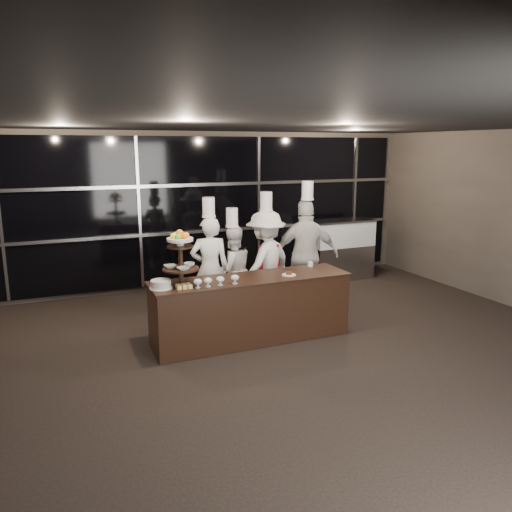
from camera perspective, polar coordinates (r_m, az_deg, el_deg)
name	(u,v)px	position (r m, az deg, el deg)	size (l,w,h in m)	color
room	(339,264)	(5.31, 9.46, -0.92)	(10.00, 10.00, 10.00)	black
window_wall	(201,210)	(9.77, -6.26, 5.22)	(8.60, 0.10, 2.80)	black
buffet_counter	(251,308)	(7.11, -0.54, -6.01)	(2.84, 0.74, 0.92)	black
display_stand	(180,254)	(6.57, -8.64, 0.22)	(0.48, 0.48, 0.74)	black
compotes	(215,280)	(6.55, -4.67, -2.75)	(0.62, 0.11, 0.12)	silver
layer_cake	(161,284)	(6.55, -10.82, -3.20)	(0.30, 0.30, 0.11)	white
pastry_squares	(184,286)	(6.51, -8.24, -3.44)	(0.20, 0.13, 0.05)	#F7D678
small_plate	(289,274)	(7.10, 3.79, -2.10)	(0.20, 0.20, 0.05)	white
chef_cup	(310,264)	(7.65, 6.24, -0.95)	(0.08, 0.08, 0.07)	white
display_case	(341,246)	(10.50, 9.66, 1.10)	(1.33, 0.58, 1.24)	#A5A5AA
chef_a	(210,267)	(7.85, -5.30, -1.31)	(0.68, 0.52, 1.96)	white
chef_b	(232,269)	(8.16, -2.70, -1.54)	(0.74, 0.59, 1.76)	white
chef_c	(266,262)	(8.10, 1.14, -0.74)	(1.28, 1.10, 2.02)	white
chef_d	(306,255)	(8.36, 5.74, 0.16)	(1.18, 0.74, 2.17)	silver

